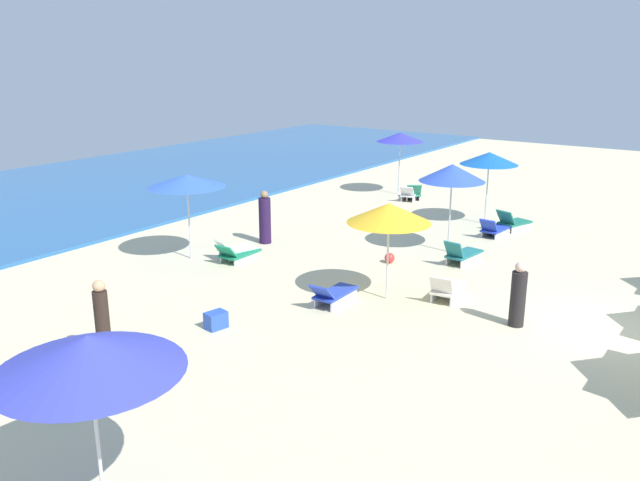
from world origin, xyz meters
name	(u,v)px	position (x,y,z in m)	size (l,w,h in m)	color
ground_plane	(608,329)	(0.00, 0.00, 0.00)	(60.00, 60.00, 0.00)	beige
ocean	(33,200)	(0.00, 22.61, 0.06)	(60.00, 14.77, 0.12)	#285E9A
umbrella_0	(187,181)	(-1.70, 11.57, 2.38)	(2.26, 2.26, 2.57)	silver
lounge_chair_0_0	(235,249)	(-0.88, 10.51, 0.26)	(1.35, 0.94, 0.63)	silver
lounge_chair_0_1	(237,254)	(-1.07, 10.25, 0.22)	(1.42, 0.67, 0.62)	silver
umbrella_1	(389,213)	(-1.21, 5.05, 2.24)	(2.09, 2.09, 2.48)	silver
lounge_chair_1_0	(447,289)	(-0.38, 3.78, 0.28)	(1.36, 0.70, 0.76)	silver
lounge_chair_1_1	(333,294)	(-2.31, 5.94, 0.27)	(1.49, 0.60, 0.68)	silver
umbrella_2	(489,158)	(7.43, 5.87, 2.38)	(2.05, 2.05, 2.61)	silver
lounge_chair_2_0	(495,229)	(6.05, 4.96, 0.24)	(1.53, 0.71, 0.68)	silver
lounge_chair_2_1	(513,222)	(7.07, 4.71, 0.29)	(1.40, 1.02, 0.78)	silver
umbrella_3	(452,173)	(3.43, 5.49, 2.50)	(2.01, 2.01, 2.76)	silver
lounge_chair_3_0	(462,254)	(2.59, 4.65, 0.27)	(1.48, 0.73, 0.79)	silver
umbrella_4	(88,354)	(-10.43, 4.23, 2.37)	(2.48, 2.48, 2.62)	silver
umbrella_5	(400,137)	(10.14, 10.91, 2.48)	(2.01, 2.01, 2.68)	silver
lounge_chair_5_0	(412,193)	(9.51, 9.92, 0.26)	(1.37, 1.24, 0.72)	silver
lounge_chair_5_1	(410,194)	(9.29, 9.91, 0.26)	(1.43, 0.84, 0.69)	silver
beachgoer_0	(518,296)	(-0.98, 1.79, 0.71)	(0.35, 0.35, 1.52)	black
beachgoer_1	(265,219)	(0.89, 10.79, 0.81)	(0.45, 0.45, 1.74)	#27153C
beachgoer_2	(102,321)	(-7.49, 8.05, 0.83)	(0.38, 0.38, 1.71)	#2D201B
cooler_box_0	(74,398)	(-9.02, 6.91, 0.19)	(0.45, 0.38, 0.38)	blue
beach_ball_1	(390,258)	(1.39, 6.43, 0.15)	(0.30, 0.30, 0.30)	red
cooler_box_2	(216,320)	(-5.06, 7.29, 0.19)	(0.47, 0.33, 0.39)	blue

